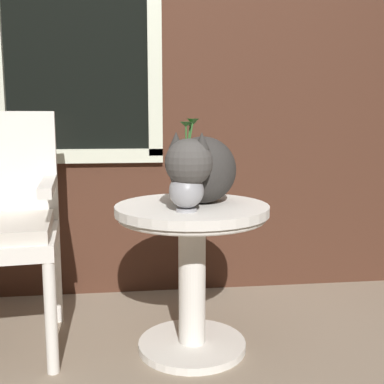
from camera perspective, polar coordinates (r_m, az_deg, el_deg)
ground_plane at (r=1.93m, az=-2.56°, el=-19.68°), size 6.00×6.00×0.00m
back_wall at (r=2.51m, az=-4.57°, el=17.46°), size 4.00×0.07×2.60m
wicker_side_table at (r=1.88m, az=0.00°, el=-6.79°), size 0.59×0.59×0.59m
cat at (r=1.83m, az=1.01°, el=2.80°), size 0.35×0.56×0.28m
pewter_vase_with_ivy at (r=1.69m, az=-0.66°, el=0.95°), size 0.12×0.12×0.33m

